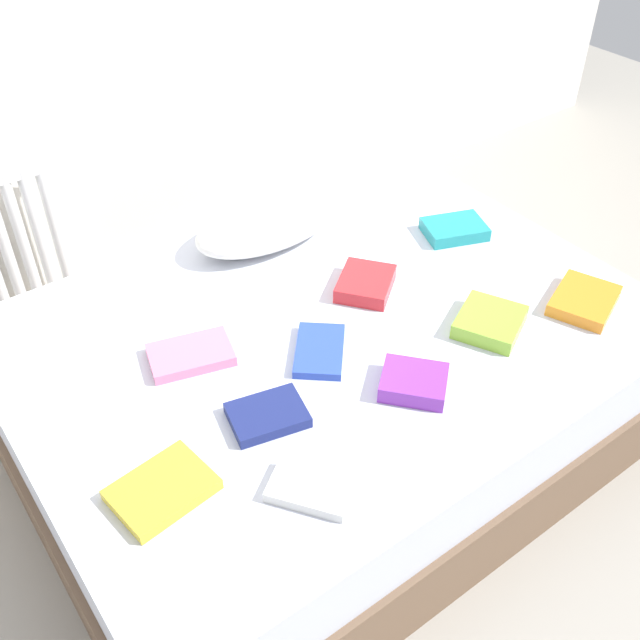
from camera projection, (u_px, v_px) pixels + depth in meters
The scene contains 13 objects.
ground_plane at pixel (328, 429), 2.64m from camera, with size 8.00×8.00×0.00m, color #9E998E.
bed at pixel (329, 380), 2.48m from camera, with size 2.00×1.50×0.50m.
pillow at pixel (269, 222), 2.64m from camera, with size 0.58×0.30×0.15m, color white.
textbook_red at pixel (366, 284), 2.44m from camera, with size 0.20×0.17×0.05m, color red.
textbook_orange at pixel (584, 300), 2.38m from camera, with size 0.23×0.18×0.04m, color orange.
textbook_yellow at pixel (162, 490), 1.81m from camera, with size 0.24×0.18×0.03m, color yellow.
textbook_navy at pixel (268, 415), 2.00m from camera, with size 0.20×0.15×0.03m, color navy.
textbook_lime at pixel (490, 322), 2.29m from camera, with size 0.21×0.19×0.05m, color #8CC638.
textbook_purple at pixel (414, 382), 2.08m from camera, with size 0.18×0.15×0.05m, color purple.
textbook_blue at pixel (319, 351), 2.20m from camera, with size 0.23×0.14×0.03m, color #2847B7.
textbook_pink at pixel (191, 355), 2.18m from camera, with size 0.24×0.16×0.03m, color pink.
textbook_white at pixel (310, 490), 1.81m from camera, with size 0.20×0.12×0.03m, color white.
textbook_teal at pixel (454, 229), 2.70m from camera, with size 0.22×0.16×0.05m, color teal.
Camera 1 is at (-1.07, -1.41, 1.99)m, focal length 41.11 mm.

